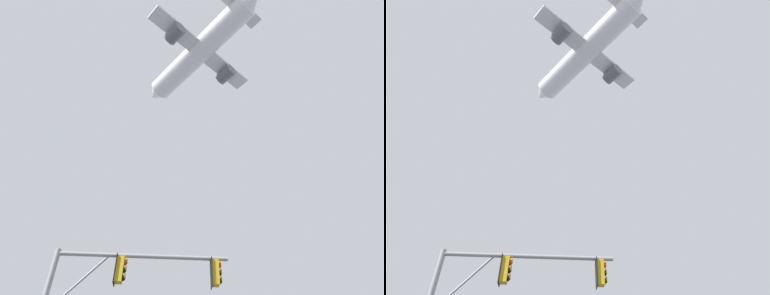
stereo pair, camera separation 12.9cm
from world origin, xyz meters
The scene contains 1 object.
airplane centered at (0.13, 20.30, 40.10)m, with size 16.63×16.71×5.72m.
Camera 1 is at (0.43, -3.26, 1.23)m, focal length 30.50 mm.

